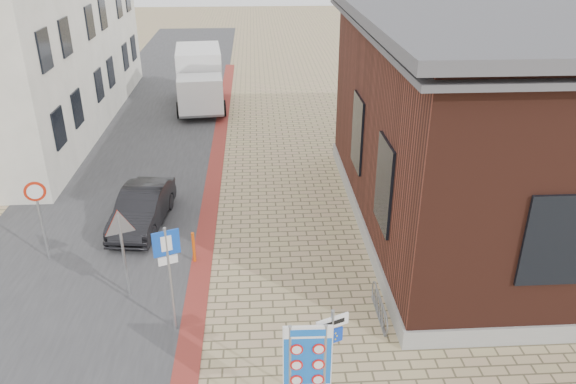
{
  "coord_description": "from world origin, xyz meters",
  "views": [
    {
      "loc": [
        -0.31,
        -9.0,
        8.95
      ],
      "look_at": [
        0.52,
        4.96,
        2.2
      ],
      "focal_mm": 35.0,
      "sensor_mm": 36.0,
      "label": 1
    }
  ],
  "objects_px": {
    "box_truck": "(200,78)",
    "sedan": "(142,208)",
    "border_sign": "(307,359)",
    "bollard": "(194,247)",
    "essen_sign": "(331,347)",
    "parking_sign": "(168,261)"
  },
  "relations": [
    {
      "from": "sedan",
      "to": "essen_sign",
      "type": "distance_m",
      "value": 9.59
    },
    {
      "from": "sedan",
      "to": "box_truck",
      "type": "relative_size",
      "value": 0.65
    },
    {
      "from": "box_truck",
      "to": "border_sign",
      "type": "relative_size",
      "value": 2.24
    },
    {
      "from": "border_sign",
      "to": "parking_sign",
      "type": "height_order",
      "value": "parking_sign"
    },
    {
      "from": "sedan",
      "to": "box_truck",
      "type": "xyz_separation_m",
      "value": [
        0.84,
        13.04,
        0.91
      ]
    },
    {
      "from": "sedan",
      "to": "box_truck",
      "type": "bearing_deg",
      "value": 92.45
    },
    {
      "from": "border_sign",
      "to": "bollard",
      "type": "bearing_deg",
      "value": 114.56
    },
    {
      "from": "border_sign",
      "to": "essen_sign",
      "type": "distance_m",
      "value": 0.72
    },
    {
      "from": "box_truck",
      "to": "parking_sign",
      "type": "distance_m",
      "value": 18.38
    },
    {
      "from": "box_truck",
      "to": "sedan",
      "type": "bearing_deg",
      "value": -98.91
    },
    {
      "from": "parking_sign",
      "to": "bollard",
      "type": "relative_size",
      "value": 2.91
    },
    {
      "from": "border_sign",
      "to": "parking_sign",
      "type": "bearing_deg",
      "value": 132.92
    },
    {
      "from": "sedan",
      "to": "bollard",
      "type": "relative_size",
      "value": 3.91
    },
    {
      "from": "sedan",
      "to": "bollard",
      "type": "xyz_separation_m",
      "value": [
        1.85,
        -2.31,
        -0.14
      ]
    },
    {
      "from": "sedan",
      "to": "border_sign",
      "type": "xyz_separation_m",
      "value": [
        4.55,
        -8.57,
        1.24
      ]
    },
    {
      "from": "essen_sign",
      "to": "parking_sign",
      "type": "distance_m",
      "value": 4.4
    },
    {
      "from": "essen_sign",
      "to": "bollard",
      "type": "relative_size",
      "value": 2.62
    },
    {
      "from": "sedan",
      "to": "parking_sign",
      "type": "bearing_deg",
      "value": -66.65
    },
    {
      "from": "border_sign",
      "to": "bollard",
      "type": "xyz_separation_m",
      "value": [
        -2.7,
        6.26,
        -1.38
      ]
    },
    {
      "from": "sedan",
      "to": "bollard",
      "type": "distance_m",
      "value": 2.97
    },
    {
      "from": "sedan",
      "to": "essen_sign",
      "type": "height_order",
      "value": "essen_sign"
    },
    {
      "from": "sedan",
      "to": "border_sign",
      "type": "bearing_deg",
      "value": -55.9
    }
  ]
}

